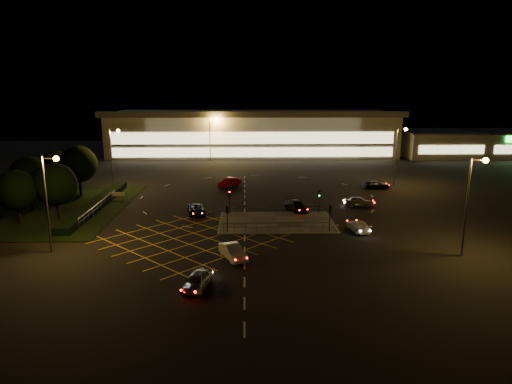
{
  "coord_description": "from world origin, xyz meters",
  "views": [
    {
      "loc": [
        -1.87,
        -57.12,
        16.61
      ],
      "look_at": [
        -0.36,
        6.62,
        2.0
      ],
      "focal_mm": 32.0,
      "sensor_mm": 36.0,
      "label": 1
    }
  ],
  "objects_px": {
    "car_near_silver": "(197,280)",
    "car_queue_white": "(233,252)",
    "signal_nw": "(230,197)",
    "signal_sw": "(227,213)",
    "car_far_dkgrey": "(297,206)",
    "car_right_silver": "(359,201)",
    "signal_ne": "(319,197)",
    "car_east_grey": "(376,185)",
    "car_left_blue": "(196,210)",
    "car_approach_white": "(358,226)",
    "signal_se": "(330,213)",
    "car_circ_red": "(229,182)"
  },
  "relations": [
    {
      "from": "car_near_silver",
      "to": "car_queue_white",
      "type": "xyz_separation_m",
      "value": [
        2.84,
        6.82,
        0.01
      ]
    },
    {
      "from": "signal_ne",
      "to": "car_near_silver",
      "type": "distance_m",
      "value": 27.07
    },
    {
      "from": "car_near_silver",
      "to": "car_right_silver",
      "type": "bearing_deg",
      "value": 67.73
    },
    {
      "from": "signal_sw",
      "to": "car_circ_red",
      "type": "relative_size",
      "value": 0.67
    },
    {
      "from": "signal_sw",
      "to": "signal_se",
      "type": "relative_size",
      "value": 1.0
    },
    {
      "from": "signal_sw",
      "to": "car_near_silver",
      "type": "relative_size",
      "value": 0.76
    },
    {
      "from": "car_circ_red",
      "to": "signal_ne",
      "type": "bearing_deg",
      "value": -18.07
    },
    {
      "from": "signal_sw",
      "to": "signal_nw",
      "type": "xyz_separation_m",
      "value": [
        0.0,
        7.99,
        0.0
      ]
    },
    {
      "from": "car_left_blue",
      "to": "car_right_silver",
      "type": "xyz_separation_m",
      "value": [
        22.89,
        3.79,
        0.06
      ]
    },
    {
      "from": "signal_ne",
      "to": "signal_sw",
      "type": "bearing_deg",
      "value": -146.35
    },
    {
      "from": "signal_se",
      "to": "car_circ_red",
      "type": "relative_size",
      "value": 0.67
    },
    {
      "from": "car_right_silver",
      "to": "car_circ_red",
      "type": "relative_size",
      "value": 0.86
    },
    {
      "from": "signal_se",
      "to": "car_east_grey",
      "type": "relative_size",
      "value": 0.68
    },
    {
      "from": "signal_nw",
      "to": "car_left_blue",
      "type": "relative_size",
      "value": 0.69
    },
    {
      "from": "car_queue_white",
      "to": "car_right_silver",
      "type": "relative_size",
      "value": 1.07
    },
    {
      "from": "car_near_silver",
      "to": "car_queue_white",
      "type": "height_order",
      "value": "car_queue_white"
    },
    {
      "from": "car_left_blue",
      "to": "car_approach_white",
      "type": "height_order",
      "value": "car_left_blue"
    },
    {
      "from": "car_far_dkgrey",
      "to": "car_east_grey",
      "type": "height_order",
      "value": "car_far_dkgrey"
    },
    {
      "from": "signal_ne",
      "to": "car_left_blue",
      "type": "distance_m",
      "value": 16.57
    },
    {
      "from": "signal_sw",
      "to": "car_right_silver",
      "type": "height_order",
      "value": "signal_sw"
    },
    {
      "from": "car_right_silver",
      "to": "car_circ_red",
      "type": "height_order",
      "value": "car_circ_red"
    },
    {
      "from": "signal_nw",
      "to": "car_approach_white",
      "type": "height_order",
      "value": "signal_nw"
    },
    {
      "from": "car_queue_white",
      "to": "car_far_dkgrey",
      "type": "xyz_separation_m",
      "value": [
        8.31,
        17.8,
        -0.03
      ]
    },
    {
      "from": "car_queue_white",
      "to": "car_approach_white",
      "type": "bearing_deg",
      "value": 7.04
    },
    {
      "from": "car_far_dkgrey",
      "to": "car_circ_red",
      "type": "height_order",
      "value": "car_circ_red"
    },
    {
      "from": "car_left_blue",
      "to": "car_far_dkgrey",
      "type": "distance_m",
      "value": 13.71
    },
    {
      "from": "car_east_grey",
      "to": "car_approach_white",
      "type": "height_order",
      "value": "car_east_grey"
    },
    {
      "from": "car_far_dkgrey",
      "to": "car_circ_red",
      "type": "relative_size",
      "value": 1.01
    },
    {
      "from": "car_left_blue",
      "to": "car_approach_white",
      "type": "xyz_separation_m",
      "value": [
        19.98,
        -7.79,
        -0.0
      ]
    },
    {
      "from": "signal_nw",
      "to": "car_near_silver",
      "type": "distance_m",
      "value": 23.26
    },
    {
      "from": "car_near_silver",
      "to": "car_east_grey",
      "type": "distance_m",
      "value": 46.54
    },
    {
      "from": "car_far_dkgrey",
      "to": "car_near_silver",
      "type": "bearing_deg",
      "value": -134.43
    },
    {
      "from": "signal_se",
      "to": "car_right_silver",
      "type": "distance_m",
      "value": 13.63
    },
    {
      "from": "signal_ne",
      "to": "car_east_grey",
      "type": "xyz_separation_m",
      "value": [
        12.1,
        15.43,
        -1.72
      ]
    },
    {
      "from": "car_circ_red",
      "to": "signal_se",
      "type": "bearing_deg",
      "value": -27.55
    },
    {
      "from": "signal_se",
      "to": "signal_ne",
      "type": "distance_m",
      "value": 7.99
    },
    {
      "from": "signal_nw",
      "to": "car_circ_red",
      "type": "distance_m",
      "value": 17.55
    },
    {
      "from": "signal_ne",
      "to": "car_left_blue",
      "type": "height_order",
      "value": "signal_ne"
    },
    {
      "from": "signal_se",
      "to": "car_left_blue",
      "type": "xyz_separation_m",
      "value": [
        -16.48,
        8.12,
        -1.73
      ]
    },
    {
      "from": "signal_sw",
      "to": "car_approach_white",
      "type": "height_order",
      "value": "signal_sw"
    },
    {
      "from": "signal_sw",
      "to": "car_far_dkgrey",
      "type": "relative_size",
      "value": 0.66
    },
    {
      "from": "car_queue_white",
      "to": "car_left_blue",
      "type": "height_order",
      "value": "car_queue_white"
    },
    {
      "from": "signal_se",
      "to": "car_queue_white",
      "type": "distance_m",
      "value": 14.0
    },
    {
      "from": "signal_ne",
      "to": "signal_se",
      "type": "bearing_deg",
      "value": -90.0
    },
    {
      "from": "car_approach_white",
      "to": "signal_nw",
      "type": "bearing_deg",
      "value": -34.56
    },
    {
      "from": "car_queue_white",
      "to": "car_approach_white",
      "type": "distance_m",
      "value": 17.01
    },
    {
      "from": "signal_sw",
      "to": "car_far_dkgrey",
      "type": "height_order",
      "value": "signal_sw"
    },
    {
      "from": "car_far_dkgrey",
      "to": "car_circ_red",
      "type": "distance_m",
      "value": 18.71
    },
    {
      "from": "car_east_grey",
      "to": "car_left_blue",
      "type": "bearing_deg",
      "value": 110.89
    },
    {
      "from": "car_circ_red",
      "to": "car_east_grey",
      "type": "bearing_deg",
      "value": 31.39
    }
  ]
}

